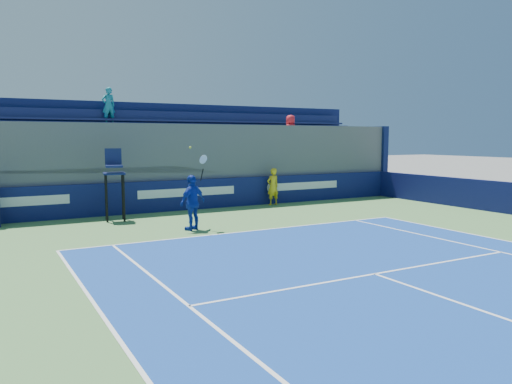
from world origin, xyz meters
TOP-DOWN VIEW (x-y plane):
  - ball_person at (3.70, 16.71)m, footprint 0.60×0.42m
  - back_hoarding at (0.00, 17.10)m, footprint 20.40×0.21m
  - umpire_chair at (-3.09, 15.90)m, footprint 0.81×0.81m
  - tennis_player at (-1.43, 12.93)m, footprint 1.08×0.79m
  - stadium_seating at (-0.00, 19.15)m, footprint 21.00×4.05m

SIDE VIEW (x-z plane):
  - back_hoarding at x=0.00m, z-range 0.00..1.20m
  - ball_person at x=3.70m, z-range 0.01..1.57m
  - tennis_player at x=-1.43m, z-range -0.42..2.16m
  - umpire_chair at x=-3.09m, z-range 0.29..2.77m
  - stadium_seating at x=0.00m, z-range -0.64..4.31m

